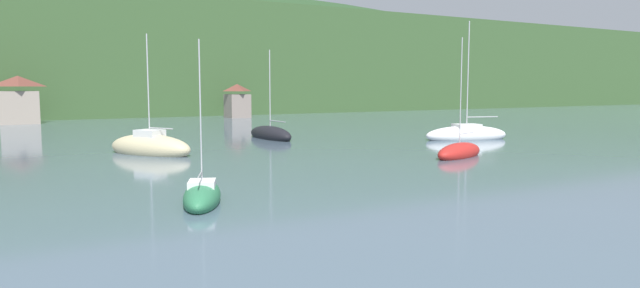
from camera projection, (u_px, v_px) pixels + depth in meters
wooded_hillside at (144, 71)px, 116.35m from camera, size 352.00×56.96×40.56m
shore_building_central at (19, 101)px, 71.49m from camera, size 4.76×4.11×6.14m
shore_building_eastcentral at (237, 101)px, 86.01m from camera, size 3.31×3.66×5.15m
sailboat_mid_0 at (202, 196)px, 22.95m from camera, size 3.16×4.88×6.98m
sailboat_mid_1 at (459, 152)px, 38.11m from camera, size 5.68×3.54×8.39m
sailboat_far_2 at (150, 147)px, 39.68m from camera, size 5.84×7.41×8.95m
sailboat_far_4 at (466, 135)px, 50.64m from camera, size 8.23×4.36×11.01m
sailboat_far_5 at (270, 134)px, 51.59m from camera, size 2.14×7.44×8.52m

